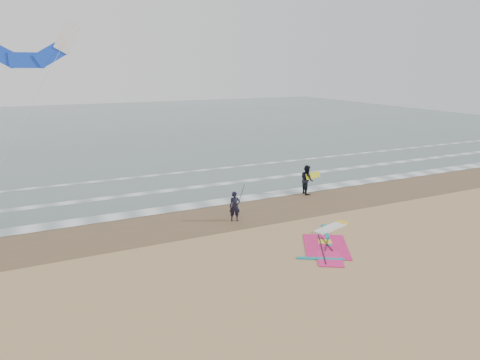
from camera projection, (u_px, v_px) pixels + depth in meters
name	position (u px, v px, depth m)	size (l,w,h in m)	color
ground	(289.00, 254.00, 19.01)	(120.00, 120.00, 0.00)	tan
sea_water	(111.00, 125.00, 60.92)	(120.00, 80.00, 0.02)	#47605E
wet_sand_band	(233.00, 213.00, 24.25)	(120.00, 5.00, 0.01)	brown
foam_waterline	(205.00, 193.00, 28.12)	(120.00, 9.15, 0.02)	white
windsurf_rig	(328.00, 241.00, 20.30)	(4.77, 4.52, 0.11)	white
person_standing	(235.00, 206.00, 22.87)	(0.59, 0.39, 1.63)	black
person_walking	(307.00, 180.00, 27.78)	(0.93, 0.72, 1.91)	black
held_pole	(240.00, 199.00, 22.90)	(0.17, 0.86, 1.82)	black
carried_kiteboard	(313.00, 175.00, 27.79)	(1.30, 0.51, 0.39)	yellow
surf_kite	(25.00, 48.00, 23.26)	(6.18, 2.53, 9.68)	white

